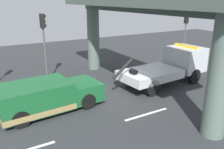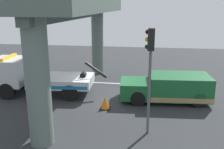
% 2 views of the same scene
% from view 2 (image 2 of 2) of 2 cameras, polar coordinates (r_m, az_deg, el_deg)
% --- Properties ---
extents(ground_plane, '(60.00, 40.00, 0.10)m').
position_cam_2_polar(ground_plane, '(15.81, -2.78, -5.22)').
color(ground_plane, '#2D3033').
extents(lane_stripe_west, '(2.60, 0.16, 0.01)m').
position_cam_2_polar(lane_stripe_west, '(18.53, 17.61, -2.66)').
color(lane_stripe_west, silver).
rests_on(lane_stripe_west, ground).
extents(lane_stripe_mid, '(2.60, 0.16, 0.01)m').
position_cam_2_polar(lane_stripe_mid, '(18.51, -1.04, -1.94)').
color(lane_stripe_mid, silver).
rests_on(lane_stripe_mid, ground).
extents(lane_stripe_east, '(2.60, 0.16, 0.01)m').
position_cam_2_polar(lane_stripe_east, '(20.34, -17.97, -1.11)').
color(lane_stripe_east, silver).
rests_on(lane_stripe_east, ground).
extents(tow_truck_white, '(7.32, 2.79, 2.46)m').
position_cam_2_polar(tow_truck_white, '(16.76, -17.71, -0.26)').
color(tow_truck_white, silver).
rests_on(tow_truck_white, ground).
extents(towed_van_green, '(5.34, 2.53, 1.58)m').
position_cam_2_polar(towed_van_green, '(15.32, 12.81, -2.99)').
color(towed_van_green, '#195B2D').
rests_on(towed_van_green, ground).
extents(overpass_structure, '(3.60, 13.47, 6.08)m').
position_cam_2_polar(overpass_structure, '(15.12, -7.95, 13.64)').
color(overpass_structure, '#596B60').
rests_on(overpass_structure, ground).
extents(traffic_light_far, '(0.39, 0.32, 4.63)m').
position_cam_2_polar(traffic_light_far, '(10.49, 8.59, 3.42)').
color(traffic_light_far, '#515456').
rests_on(traffic_light_far, ground).
extents(traffic_cone_orange, '(0.57, 0.57, 0.68)m').
position_cam_2_polar(traffic_cone_orange, '(13.93, -1.55, -6.45)').
color(traffic_cone_orange, orange).
rests_on(traffic_cone_orange, ground).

